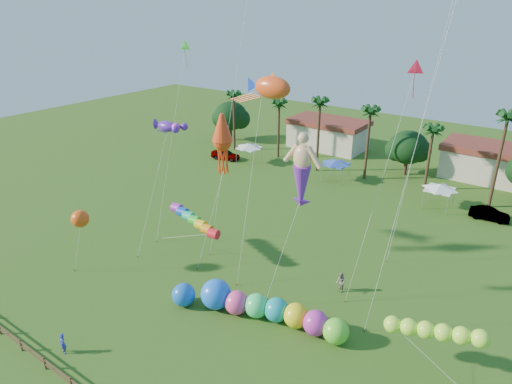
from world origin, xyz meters
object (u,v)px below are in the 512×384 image
Objects in this scene: spectator_a at (63,344)px; spectator_b at (341,282)px; caterpillar_inflatable at (267,309)px; car_a at (225,154)px; blue_ball at (184,295)px; car_b at (489,214)px.

spectator_b is (12.53, 18.10, 0.09)m from spectator_a.
caterpillar_inflatable is (9.56, 11.31, 0.23)m from spectator_a.
caterpillar_inflatable reaches higher than spectator_b.
blue_ball reaches higher than car_a.
caterpillar_inflatable reaches higher than spectator_a.
car_b is at bearing 61.63° from blue_ball.
car_b is at bearing 113.58° from spectator_b.
spectator_b is at bearing 54.34° from caterpillar_inflatable.
spectator_a is (17.69, -39.59, 0.03)m from car_a.
caterpillar_inflatable reaches higher than car_a.
car_b is 2.62× the size of spectator_a.
car_a is at bearing 122.95° from spectator_a.
car_b is 23.65m from spectator_b.
spectator_b is (-7.51, -22.43, 0.20)m from car_b.
caterpillar_inflatable is 6.96m from blue_ball.
car_b is at bearing 58.22° from caterpillar_inflatable.
car_a is 37.75m from car_b.
caterpillar_inflatable is at bearing 155.24° from car_b.
blue_ball is (20.70, -30.61, 0.18)m from car_a.
blue_ball is (3.01, 8.97, 0.15)m from spectator_a.
blue_ball is (-6.56, -2.34, -0.08)m from caterpillar_inflatable.
car_a is 0.38× the size of caterpillar_inflatable.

